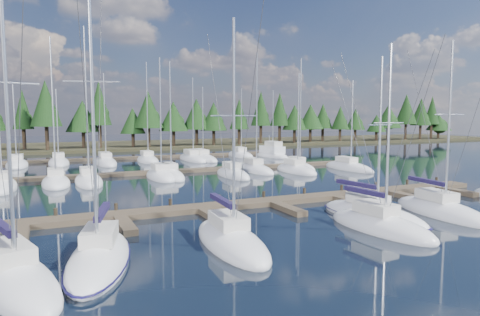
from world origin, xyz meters
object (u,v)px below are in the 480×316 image
main_dock (273,203)px  front_sailboat_1 (99,258)px  front_sailboat_0 (13,278)px  front_sailboat_3 (380,226)px  front_sailboat_2 (231,241)px  motor_yacht_right (272,154)px  front_sailboat_4 (372,215)px  front_sailboat_5 (440,211)px

main_dock → front_sailboat_1: 16.57m
front_sailboat_0 → front_sailboat_3: (20.44, 0.35, -0.02)m
front_sailboat_2 → motor_yacht_right: front_sailboat_2 is taller
front_sailboat_4 → front_sailboat_5: (5.39, -1.07, 0.01)m
front_sailboat_0 → front_sailboat_1: size_ratio=0.97×
front_sailboat_0 → front_sailboat_3: front_sailboat_0 is taller
motor_yacht_right → front_sailboat_2: bearing=-121.1°
front_sailboat_4 → front_sailboat_5: size_ratio=0.90×
front_sailboat_5 → front_sailboat_3: bearing=-167.8°
front_sailboat_0 → front_sailboat_5: bearing=3.9°
front_sailboat_0 → front_sailboat_4: 22.28m
main_dock → motor_yacht_right: bearing=61.5°
front_sailboat_0 → front_sailboat_3: 20.44m
front_sailboat_2 → front_sailboat_4: size_ratio=1.09×
front_sailboat_4 → front_sailboat_5: bearing=-11.2°
front_sailboat_1 → front_sailboat_5: size_ratio=1.20×
front_sailboat_2 → front_sailboat_3: front_sailboat_2 is taller
front_sailboat_4 → motor_yacht_right: 45.57m
front_sailboat_3 → front_sailboat_1: bearing=177.2°
front_sailboat_2 → front_sailboat_3: (9.82, -0.89, -0.00)m
front_sailboat_0 → front_sailboat_5: size_ratio=1.17×
front_sailboat_5 → motor_yacht_right: front_sailboat_5 is taller
front_sailboat_4 → front_sailboat_5: 5.49m
front_sailboat_5 → motor_yacht_right: bearing=77.1°
front_sailboat_1 → motor_yacht_right: size_ratio=1.70×
front_sailboat_1 → motor_yacht_right: front_sailboat_1 is taller
front_sailboat_5 → motor_yacht_right: 45.08m
main_dock → front_sailboat_5: bearing=-39.1°
front_sailboat_2 → motor_yacht_right: bearing=58.9°
motor_yacht_right → front_sailboat_3: bearing=-110.6°
main_dock → front_sailboat_2: 11.12m
main_dock → front_sailboat_4: size_ratio=3.69×
front_sailboat_1 → front_sailboat_4: bearing=5.4°
front_sailboat_3 → motor_yacht_right: front_sailboat_3 is taller
main_dock → front_sailboat_5: size_ratio=3.34×
main_dock → front_sailboat_2: bearing=-130.9°
front_sailboat_5 → motor_yacht_right: (10.05, 43.95, 0.22)m
front_sailboat_2 → front_sailboat_5: 16.86m
main_dock → front_sailboat_2: front_sailboat_2 is taller
main_dock → motor_yacht_right: motor_yacht_right is taller
front_sailboat_0 → motor_yacht_right: size_ratio=1.65×
front_sailboat_1 → front_sailboat_5: 23.84m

